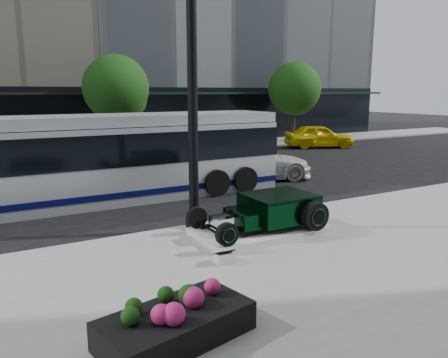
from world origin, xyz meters
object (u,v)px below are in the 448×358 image
flower_planter (176,323)px  transit_bus (112,157)px  hot_rod (272,209)px  lamppost (192,76)px  white_sedan (251,162)px  yellow_taxi (319,136)px

flower_planter → transit_bus: size_ratio=0.20×
hot_rod → lamppost: lamppost is taller
transit_bus → white_sedan: transit_bus is taller
hot_rod → transit_bus: 6.45m
hot_rod → flower_planter: size_ratio=1.35×
white_sedan → yellow_taxi: (9.89, 6.87, 0.02)m
flower_planter → transit_bus: 9.58m
flower_planter → white_sedan: bearing=52.2°
lamppost → flower_planter: bearing=-118.3°
flower_planter → yellow_taxi: bearing=43.8°
transit_bus → flower_planter: bearing=-100.1°
white_sedan → hot_rod: bearing=169.3°
lamppost → flower_planter: (-2.60, -4.82, -3.69)m
transit_bus → white_sedan: size_ratio=2.33×
transit_bus → yellow_taxi: 17.74m
lamppost → flower_planter: lamppost is taller
hot_rod → lamppost: bearing=140.2°
lamppost → white_sedan: size_ratio=1.64×
hot_rod → white_sedan: (3.61, 6.58, 0.06)m
hot_rod → white_sedan: bearing=61.3°
flower_planter → yellow_taxi: size_ratio=0.53×
white_sedan → yellow_taxi: size_ratio=1.14×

